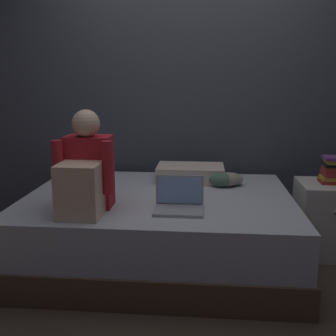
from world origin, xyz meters
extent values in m
plane|color=#47382D|center=(0.00, 0.00, 0.00)|extent=(8.00, 8.00, 0.00)
cube|color=#424751|center=(0.00, 1.20, 1.35)|extent=(5.60, 0.10, 2.70)
cube|color=brown|center=(-0.20, 0.30, 0.10)|extent=(2.00, 1.50, 0.21)
cube|color=#B2B7C1|center=(-0.20, 0.30, 0.37)|extent=(1.96, 1.46, 0.31)
cube|color=beige|center=(1.10, 0.54, 0.29)|extent=(0.44, 0.44, 0.58)
sphere|color=gray|center=(1.10, 0.32, 0.42)|extent=(0.04, 0.04, 0.04)
cube|color=#B21E28|center=(-0.63, -0.01, 0.76)|extent=(0.30, 0.20, 0.48)
sphere|color=beige|center=(-0.63, -0.04, 1.09)|extent=(0.18, 0.18, 0.18)
cube|color=beige|center=(-0.63, -0.23, 0.69)|extent=(0.26, 0.24, 0.34)
cylinder|color=#B21E28|center=(-0.79, -0.15, 0.82)|extent=(0.07, 0.07, 0.34)
cylinder|color=#B21E28|center=(-0.47, -0.15, 0.82)|extent=(0.07, 0.07, 0.34)
cube|color=#9EA0A5|center=(-0.03, -0.10, 0.53)|extent=(0.32, 0.22, 0.02)
cube|color=#9EA0A5|center=(-0.03, 0.02, 0.64)|extent=(0.32, 0.01, 0.20)
cube|color=#8CB2EA|center=(-0.03, 0.01, 0.64)|extent=(0.29, 0.00, 0.18)
cube|color=beige|center=(0.02, 0.75, 0.59)|extent=(0.56, 0.36, 0.13)
cube|color=#9E2D28|center=(1.13, 0.55, 0.59)|extent=(0.20, 0.15, 0.03)
cube|color=gold|center=(1.14, 0.54, 0.62)|extent=(0.21, 0.13, 0.03)
cube|color=#9E2D28|center=(1.15, 0.55, 0.65)|extent=(0.20, 0.16, 0.04)
cube|color=#9E2D28|center=(1.14, 0.55, 0.69)|extent=(0.19, 0.13, 0.04)
cube|color=black|center=(1.14, 0.55, 0.73)|extent=(0.19, 0.13, 0.03)
ellipsoid|color=#4C6B56|center=(0.28, 0.58, 0.58)|extent=(0.21, 0.18, 0.12)
ellipsoid|color=gray|center=(0.31, 0.59, 0.58)|extent=(0.20, 0.17, 0.11)
ellipsoid|color=gray|center=(0.35, 0.62, 0.58)|extent=(0.19, 0.16, 0.10)
camera|label=1|loc=(0.13, -2.57, 1.37)|focal=42.95mm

